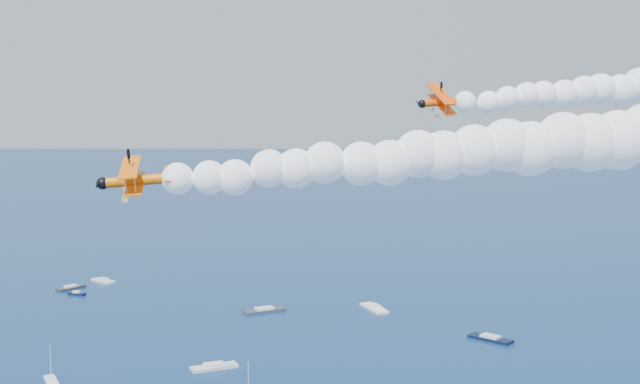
{
  "coord_description": "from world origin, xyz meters",
  "views": [
    {
      "loc": [
        6.92,
        -70.73,
        60.19
      ],
      "look_at": [
        0.95,
        16.34,
        50.48
      ],
      "focal_mm": 47.8,
      "sensor_mm": 36.0,
      "label": 1
    }
  ],
  "objects": [
    {
      "name": "biplane_lead",
      "position": [
        14.85,
        34.61,
        59.61
      ],
      "size": [
        8.2,
        9.59,
        7.0
      ],
      "primitive_type": null,
      "rotation": [
        -0.38,
        0.07,
        3.42
      ],
      "color": "#FF4B05"
    },
    {
      "name": "biplane_trail",
      "position": [
        -12.95,
        -1.94,
        53.36
      ],
      "size": [
        7.9,
        9.01,
        5.98
      ],
      "primitive_type": null,
      "rotation": [
        -0.18,
        0.07,
        3.35
      ],
      "color": "#FF6705"
    },
    {
      "name": "smoke_trail_lead",
      "position": [
        40.24,
        41.86,
        61.59
      ],
      "size": [
        54.17,
        32.08,
        9.92
      ],
      "primitive_type": null,
      "rotation": [
        0.0,
        0.0,
        3.42
      ],
      "color": "white"
    },
    {
      "name": "smoke_trail_trail",
      "position": [
        12.89,
        3.46,
        55.34
      ],
      "size": [
        53.85,
        25.81,
        9.92
      ],
      "primitive_type": null,
      "rotation": [
        0.0,
        0.0,
        3.35
      ],
      "color": "white"
    },
    {
      "name": "spectator_boats",
      "position": [
        -18.84,
        107.0,
        0.35
      ],
      "size": [
        203.4,
        177.7,
        0.7
      ],
      "color": "white",
      "rests_on": "ground"
    }
  ]
}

